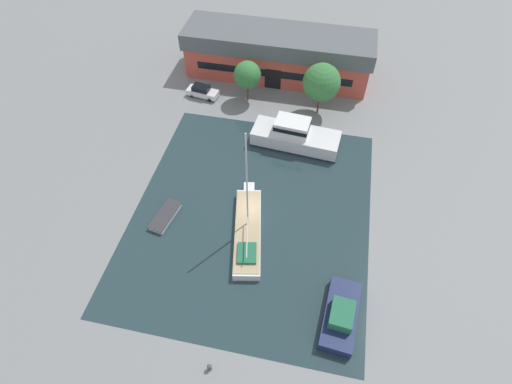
# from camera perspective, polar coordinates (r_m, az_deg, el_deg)

# --- Properties ---
(ground_plane) EXTENTS (440.00, 440.00, 0.00)m
(ground_plane) POSITION_cam_1_polar(r_m,az_deg,el_deg) (44.90, -0.60, -3.02)
(ground_plane) COLOR gray
(water_canal) EXTENTS (26.00, 30.59, 0.01)m
(water_canal) POSITION_cam_1_polar(r_m,az_deg,el_deg) (44.90, -0.60, -3.02)
(water_canal) COLOR #23383D
(water_canal) RESTS_ON ground
(warehouse_building) EXTENTS (27.74, 8.00, 6.85)m
(warehouse_building) POSITION_cam_1_polar(r_m,az_deg,el_deg) (63.09, 3.15, 19.13)
(warehouse_building) COLOR #C64C3D
(warehouse_building) RESTS_ON ground
(quay_tree_near_building) EXTENTS (3.79, 3.79, 6.03)m
(quay_tree_near_building) POSITION_cam_1_polar(r_m,az_deg,el_deg) (57.22, -1.25, 16.38)
(quay_tree_near_building) COLOR brown
(quay_tree_near_building) RESTS_ON ground
(quay_tree_by_water) EXTENTS (5.00, 5.00, 7.48)m
(quay_tree_by_water) POSITION_cam_1_polar(r_m,az_deg,el_deg) (54.95, 9.35, 15.19)
(quay_tree_by_water) COLOR brown
(quay_tree_by_water) RESTS_ON ground
(parked_car) EXTENTS (4.77, 2.44, 1.73)m
(parked_car) POSITION_cam_1_polar(r_m,az_deg,el_deg) (60.22, -7.68, 14.07)
(parked_car) COLOR silver
(parked_car) RESTS_ON ground
(sailboat_moored) EXTENTS (4.78, 12.30, 13.78)m
(sailboat_moored) POSITION_cam_1_polar(r_m,az_deg,el_deg) (42.77, -1.17, -5.51)
(sailboat_moored) COLOR white
(sailboat_moored) RESTS_ON water_canal
(motor_cruiser) EXTENTS (11.53, 5.07, 3.75)m
(motor_cruiser) POSITION_cam_1_polar(r_m,az_deg,el_deg) (51.74, 5.56, 7.99)
(motor_cruiser) COLOR silver
(motor_cruiser) RESTS_ON water_canal
(small_dinghy) EXTENTS (2.59, 4.75, 0.53)m
(small_dinghy) POSITION_cam_1_polar(r_m,az_deg,el_deg) (45.44, -12.83, -3.36)
(small_dinghy) COLOR white
(small_dinghy) RESTS_ON water_canal
(cabin_boat) EXTENTS (3.51, 7.12, 2.32)m
(cabin_boat) POSITION_cam_1_polar(r_m,az_deg,el_deg) (38.82, 12.02, -16.82)
(cabin_boat) COLOR #19234C
(cabin_boat) RESTS_ON water_canal
(mooring_bollard) EXTENTS (0.40, 0.40, 0.88)m
(mooring_bollard) POSITION_cam_1_polar(r_m,az_deg,el_deg) (37.14, -6.67, -23.60)
(mooring_bollard) COLOR #47474C
(mooring_bollard) RESTS_ON ground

